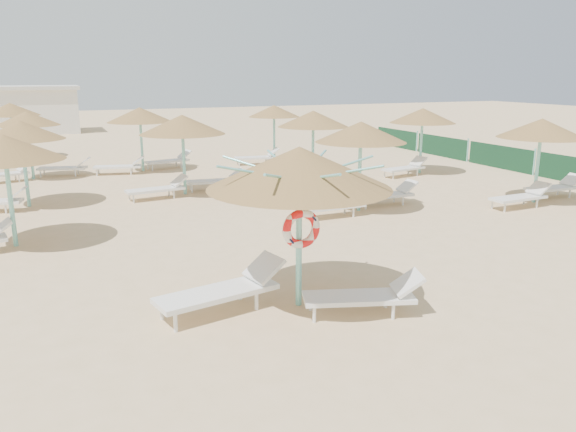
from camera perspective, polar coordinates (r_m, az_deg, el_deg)
name	(u,v)px	position (r m, az deg, el deg)	size (l,w,h in m)	color
ground	(313,296)	(10.65, 2.60, -8.11)	(120.00, 120.00, 0.00)	#DAB385
main_palapa	(299,169)	(9.56, 1.15, 4.85)	(3.19, 3.19, 2.86)	#76CDC4
lounger_main_a	(225,289)	(9.93, -6.43, -7.39)	(2.41, 1.14, 0.84)	white
lounger_main_b	(367,295)	(9.83, 7.98, -7.97)	(2.13, 1.22, 0.74)	white
palapa_field	(212,123)	(20.86, -7.75, 9.31)	(20.10, 20.19, 2.72)	#76CDC4
service_hut	(16,110)	(43.94, -25.92, 9.69)	(8.40, 4.40, 3.25)	silver
windbreak_fence	(501,157)	(26.51, 20.81, 5.62)	(0.08, 19.84, 1.10)	#194B28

